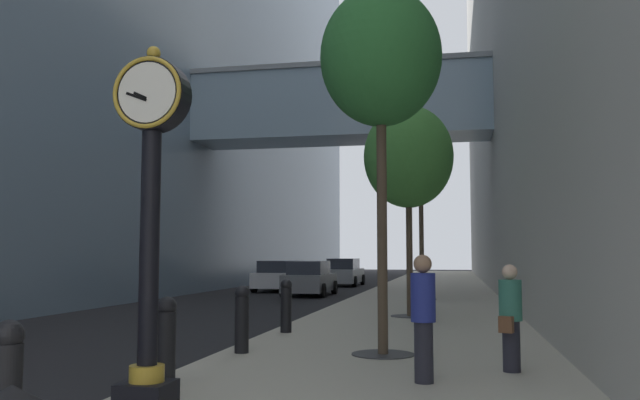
# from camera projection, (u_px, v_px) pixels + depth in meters

# --- Properties ---
(ground_plane) EXTENTS (110.00, 110.00, 0.00)m
(ground_plane) POSITION_uv_depth(u_px,v_px,m) (357.00, 298.00, 28.79)
(ground_plane) COLOR black
(ground_plane) RESTS_ON ground
(sidewalk_right) EXTENTS (6.00, 80.00, 0.14)m
(sidewalk_right) POSITION_uv_depth(u_px,v_px,m) (429.00, 293.00, 31.13)
(sidewalk_right) COLOR #ADA593
(sidewalk_right) RESTS_ON ground
(street_clock) EXTENTS (0.84, 0.55, 4.13)m
(street_clock) POSITION_uv_depth(u_px,v_px,m) (150.00, 209.00, 7.37)
(street_clock) COLOR black
(street_clock) RESTS_ON sidewalk_right
(bollard_nearest) EXTENTS (0.26, 0.26, 1.19)m
(bollard_nearest) POSITION_uv_depth(u_px,v_px,m) (6.00, 387.00, 5.56)
(bollard_nearest) COLOR black
(bollard_nearest) RESTS_ON sidewalk_right
(bollard_second) EXTENTS (0.26, 0.26, 1.19)m
(bollard_second) POSITION_uv_depth(u_px,v_px,m) (166.00, 340.00, 8.64)
(bollard_second) COLOR black
(bollard_second) RESTS_ON sidewalk_right
(bollard_third) EXTENTS (0.26, 0.26, 1.19)m
(bollard_third) POSITION_uv_depth(u_px,v_px,m) (242.00, 317.00, 11.73)
(bollard_third) COLOR black
(bollard_third) RESTS_ON sidewalk_right
(bollard_fourth) EXTENTS (0.26, 0.26, 1.19)m
(bollard_fourth) POSITION_uv_depth(u_px,v_px,m) (286.00, 304.00, 14.82)
(bollard_fourth) COLOR black
(bollard_fourth) RESTS_ON sidewalk_right
(street_tree_near) EXTENTS (2.20, 2.20, 6.58)m
(street_tree_near) POSITION_uv_depth(u_px,v_px,m) (381.00, 60.00, 11.90)
(street_tree_near) COLOR #333335
(street_tree_near) RESTS_ON sidewalk_right
(street_tree_mid_near) EXTENTS (2.57, 2.57, 6.04)m
(street_tree_mid_near) POSITION_uv_depth(u_px,v_px,m) (408.00, 157.00, 18.94)
(street_tree_mid_near) COLOR #333335
(street_tree_mid_near) RESTS_ON sidewalk_right
(street_tree_mid_far) EXTENTS (1.84, 1.84, 6.02)m
(street_tree_mid_far) POSITION_uv_depth(u_px,v_px,m) (421.00, 175.00, 26.06)
(street_tree_mid_far) COLOR #333335
(street_tree_mid_far) RESTS_ON sidewalk_right
(pedestrian_walking) EXTENTS (0.44, 0.52, 1.60)m
(pedestrian_walking) POSITION_uv_depth(u_px,v_px,m) (510.00, 315.00, 9.85)
(pedestrian_walking) COLOR #23232D
(pedestrian_walking) RESTS_ON sidewalk_right
(pedestrian_by_clock) EXTENTS (0.48, 0.48, 1.74)m
(pedestrian_by_clock) POSITION_uv_depth(u_px,v_px,m) (423.00, 314.00, 9.03)
(pedestrian_by_clock) COLOR #23232D
(pedestrian_by_clock) RESTS_ON sidewalk_right
(car_white_near) EXTENTS (2.06, 4.58, 1.57)m
(car_white_near) POSITION_uv_depth(u_px,v_px,m) (279.00, 276.00, 34.13)
(car_white_near) COLOR silver
(car_white_near) RESTS_ON ground
(car_grey_mid) EXTENTS (2.01, 4.32, 1.59)m
(car_grey_mid) POSITION_uv_depth(u_px,v_px,m) (310.00, 279.00, 30.15)
(car_grey_mid) COLOR slate
(car_grey_mid) RESTS_ON ground
(car_silver_far) EXTENTS (2.04, 4.69, 1.65)m
(car_silver_far) POSITION_uv_depth(u_px,v_px,m) (344.00, 273.00, 39.75)
(car_silver_far) COLOR #B7BABF
(car_silver_far) RESTS_ON ground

